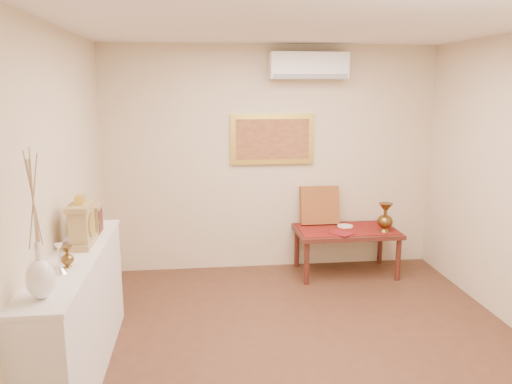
{
  "coord_description": "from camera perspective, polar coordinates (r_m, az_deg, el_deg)",
  "views": [
    {
      "loc": [
        -0.88,
        -3.68,
        2.22
      ],
      "look_at": [
        -0.32,
        1.15,
        1.19
      ],
      "focal_mm": 35.0,
      "sensor_mm": 36.0,
      "label": 1
    }
  ],
  "objects": [
    {
      "name": "display_ledge",
      "position": [
        4.17,
        -19.63,
        -13.21
      ],
      "size": [
        0.37,
        2.02,
        0.98
      ],
      "color": "white",
      "rests_on": "floor"
    },
    {
      "name": "wall_back",
      "position": [
        6.05,
        1.82,
        3.73
      ],
      "size": [
        4.0,
        0.02,
        2.7
      ],
      "primitive_type": "cube",
      "color": "beige",
      "rests_on": "ground"
    },
    {
      "name": "candlestick",
      "position": [
        3.63,
        -21.53,
        -7.08
      ],
      "size": [
        0.1,
        0.1,
        0.21
      ],
      "primitive_type": null,
      "color": "silver",
      "rests_on": "display_ledge"
    },
    {
      "name": "painting",
      "position": [
        5.99,
        1.88,
        6.06
      ],
      "size": [
        1.0,
        0.06,
        0.6
      ],
      "color": "gold",
      "rests_on": "wall_back"
    },
    {
      "name": "menu",
      "position": [
        5.83,
        9.68,
        -4.67
      ],
      "size": [
        0.29,
        0.31,
        0.01
      ],
      "primitive_type": "cube",
      "rotation": [
        0.0,
        0.0,
        0.63
      ],
      "color": "maroon",
      "rests_on": "table_cloth"
    },
    {
      "name": "wall_left",
      "position": [
        3.94,
        -22.98,
        -1.7
      ],
      "size": [
        0.02,
        4.5,
        2.7
      ],
      "primitive_type": "cube",
      "color": "beige",
      "rests_on": "ground"
    },
    {
      "name": "wall_front",
      "position": [
        1.88,
        23.02,
        -16.43
      ],
      "size": [
        4.0,
        0.02,
        2.7
      ],
      "primitive_type": "cube",
      "color": "beige",
      "rests_on": "ground"
    },
    {
      "name": "ceiling",
      "position": [
        3.81,
        7.18,
        19.18
      ],
      "size": [
        4.5,
        4.5,
        0.0
      ],
      "primitive_type": "plane",
      "rotation": [
        3.14,
        0.0,
        0.0
      ],
      "color": "white",
      "rests_on": "ground"
    },
    {
      "name": "low_table",
      "position": [
        6.07,
        10.27,
        -4.81
      ],
      "size": [
        1.2,
        0.7,
        0.55
      ],
      "color": "#4D1F17",
      "rests_on": "floor"
    },
    {
      "name": "table_cloth",
      "position": [
        6.05,
        10.3,
        -4.18
      ],
      "size": [
        1.14,
        0.59,
        0.01
      ],
      "primitive_type": "cube",
      "color": "maroon",
      "rests_on": "low_table"
    },
    {
      "name": "plate",
      "position": [
        6.13,
        10.15,
        -3.85
      ],
      "size": [
        0.19,
        0.19,
        0.01
      ],
      "primitive_type": "cylinder",
      "color": "white",
      "rests_on": "table_cloth"
    },
    {
      "name": "wooden_chest",
      "position": [
        4.5,
        -18.27,
        -2.99
      ],
      "size": [
        0.16,
        0.21,
        0.24
      ],
      "color": "tan",
      "rests_on": "display_ledge"
    },
    {
      "name": "floor",
      "position": [
        4.38,
        6.21,
        -18.5
      ],
      "size": [
        4.5,
        4.5,
        0.0
      ],
      "primitive_type": "plane",
      "color": "#563321",
      "rests_on": "ground"
    },
    {
      "name": "white_vase",
      "position": [
        3.15,
        -23.87,
        -3.67
      ],
      "size": [
        0.17,
        0.17,
        0.88
      ],
      "primitive_type": null,
      "color": "white",
      "rests_on": "display_ledge"
    },
    {
      "name": "cushion",
      "position": [
        6.16,
        7.26,
        -1.49
      ],
      "size": [
        0.47,
        0.2,
        0.48
      ],
      "primitive_type": "cube",
      "rotation": [
        -0.21,
        0.0,
        0.0
      ],
      "color": "maroon",
      "rests_on": "table_cloth"
    },
    {
      "name": "ac_unit",
      "position": [
        5.94,
        6.03,
        14.14
      ],
      "size": [
        0.9,
        0.25,
        0.3
      ],
      "color": "white",
      "rests_on": "wall_back"
    },
    {
      "name": "brass_urn_small",
      "position": [
        3.73,
        -20.81,
        -6.6
      ],
      "size": [
        0.09,
        0.09,
        0.2
      ],
      "primitive_type": null,
      "color": "brown",
      "rests_on": "display_ledge"
    },
    {
      "name": "mantel_clock",
      "position": [
        4.16,
        -19.27,
        -3.5
      ],
      "size": [
        0.17,
        0.36,
        0.41
      ],
      "color": "tan",
      "rests_on": "display_ledge"
    },
    {
      "name": "brass_urn_tall",
      "position": [
        5.98,
        14.57,
        -2.47
      ],
      "size": [
        0.18,
        0.18,
        0.41
      ],
      "primitive_type": null,
      "color": "brown",
      "rests_on": "table_cloth"
    }
  ]
}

